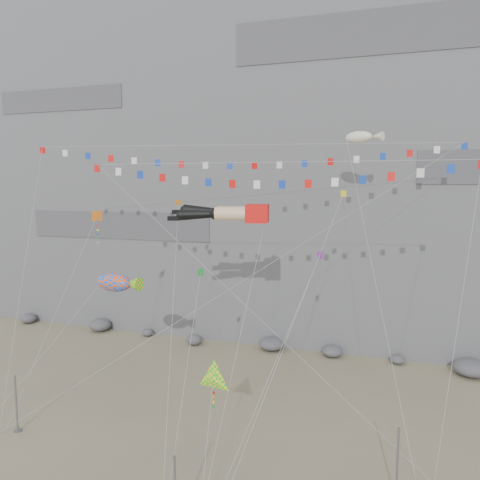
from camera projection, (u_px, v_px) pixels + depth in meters
The scene contains 16 objects.
ground at pixel (209, 435), 30.84m from camera, with size 120.00×120.00×0.00m, color gray.
cliff at pixel (302, 116), 58.22m from camera, with size 80.00×28.00×50.00m, color slate.
talus_boulders at pixel (272, 344), 46.84m from camera, with size 60.00×3.00×1.20m, color #58585C, non-canonical shape.
anchor_pole_left at pixel (16, 404), 31.09m from camera, with size 0.12×0.12×3.91m, color slate.
anchor_pole_right at pixel (397, 465), 24.13m from camera, with size 0.12×0.12×4.06m, color slate.
legs_kite at pixel (230, 213), 33.69m from camera, with size 7.43×14.32×19.40m.
flag_banner_upper at pixel (242, 145), 37.68m from camera, with size 33.63×16.94×26.97m.
flag_banner_lower at pixel (270, 163), 30.98m from camera, with size 25.71×5.21×21.22m.
harlequin_kite at pixel (97, 217), 35.33m from camera, with size 3.80×7.86×15.93m.
fish_windsock at pixel (114, 282), 35.02m from camera, with size 8.62×7.14×12.74m.
delta_kite at pixel (213, 379), 25.88m from camera, with size 2.28×5.48×7.74m.
blimp_windsock at pixel (359, 138), 37.04m from camera, with size 6.39×13.86×24.19m.
small_kite_a at pixel (178, 208), 37.91m from camera, with size 6.38×15.24×21.73m.
small_kite_b at pixel (319, 258), 32.75m from camera, with size 4.15×11.31×16.03m.
small_kite_c at pixel (200, 275), 31.54m from camera, with size 2.06×8.75×13.36m.
small_kite_d at pixel (341, 201), 32.52m from camera, with size 5.00×13.94×21.14m.
Camera 1 is at (10.92, -27.11, 16.34)m, focal length 35.00 mm.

